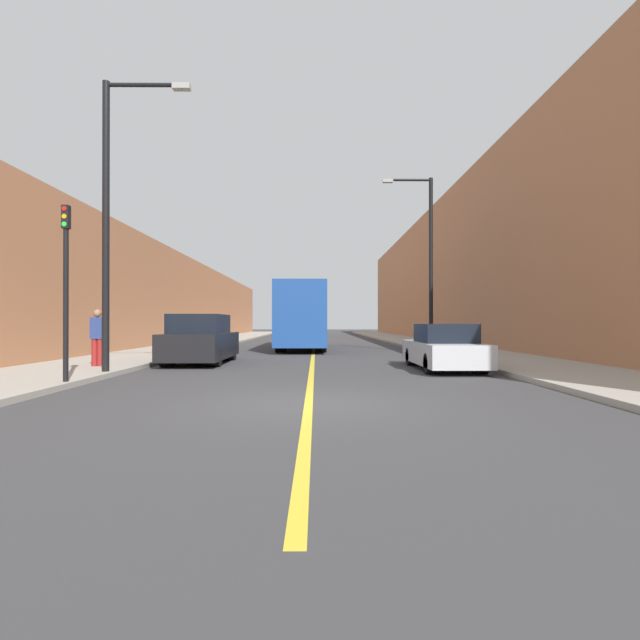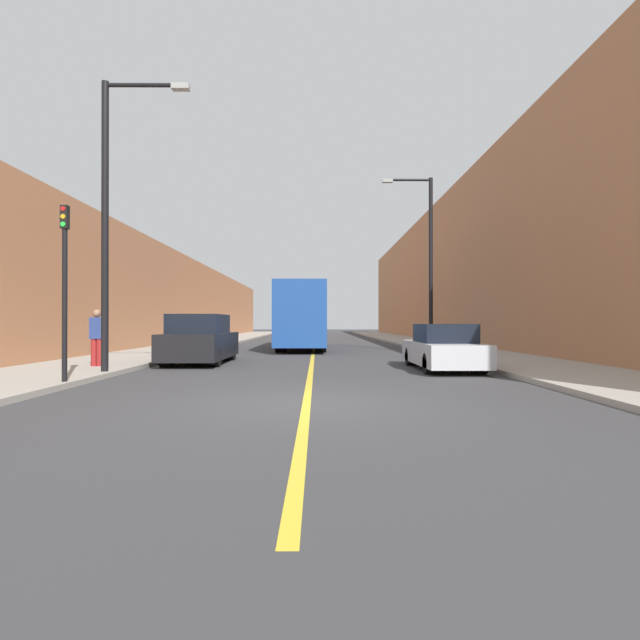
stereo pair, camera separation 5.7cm
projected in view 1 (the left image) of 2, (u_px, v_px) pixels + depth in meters
The scene contains 13 objects.
ground_plane at pixel (309, 404), 9.32m from camera, with size 200.00×200.00×0.00m, color #38383A.
sidewalk_left at pixel (219, 341), 39.26m from camera, with size 3.95×72.00×0.14m, color #9E998E.
sidewalk_right at pixel (409, 341), 39.37m from camera, with size 3.95×72.00×0.14m, color #9E998E.
building_row_left at pixel (169, 301), 39.24m from camera, with size 4.00×72.00×6.48m, color #B2724C.
building_row_right at pixel (459, 273), 39.43m from camera, with size 4.00×72.00×10.91m, color #B2724C.
road_center_line at pixel (314, 342), 39.32m from camera, with size 0.16×72.00×0.01m, color gold.
bus at pixel (303, 316), 28.71m from camera, with size 2.59×10.87×3.58m.
parked_suv_left at pixel (201, 341), 18.54m from camera, with size 2.03×4.98×1.82m.
car_right_near at pixel (444, 349), 16.12m from camera, with size 1.82×4.77×1.48m.
street_lamp_left at pixel (113, 208), 14.13m from camera, with size 2.49×0.24×8.24m.
street_lamp_right at pixel (427, 253), 24.65m from camera, with size 2.49×0.24×8.54m.
traffic_light at pixel (66, 285), 11.67m from camera, with size 0.16×0.18×4.13m.
pedestrian at pixel (97, 337), 15.80m from camera, with size 0.40×0.25×1.80m.
Camera 1 is at (0.14, -9.33, 1.53)m, focal length 28.00 mm.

